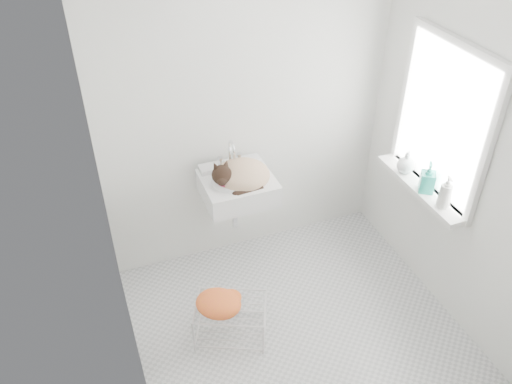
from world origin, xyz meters
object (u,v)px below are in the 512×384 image
object	(u,v)px
bottle_b	(425,191)
wire_rack	(231,319)
sink	(238,178)
bottle_a	(442,206)
cat	(240,175)
bottle_c	(404,172)

from	to	relation	value
bottle_b	wire_rack	bearing A→B (deg)	-179.04
wire_rack	bottle_b	world-z (taller)	bottle_b
sink	bottle_a	distance (m)	1.42
sink	cat	size ratio (longest dim) A/B	1.13
bottle_a	bottle_c	world-z (taller)	bottle_a
cat	bottle_b	distance (m)	1.30
sink	bottle_c	xyz separation A→B (m)	(1.17, -0.35, 0.00)
bottle_b	bottle_c	distance (m)	0.25
bottle_a	bottle_c	size ratio (longest dim) A/B	1.20
sink	cat	bearing A→B (deg)	-52.20
bottle_a	bottle_b	xyz separation A→B (m)	(0.00, 0.19, 0.00)
cat	bottle_b	bearing A→B (deg)	-16.68
cat	bottle_a	xyz separation A→B (m)	(1.16, -0.78, -0.04)
wire_rack	bottle_a	xyz separation A→B (m)	(1.45, -0.17, 0.70)
sink	bottle_a	world-z (taller)	sink
bottle_b	bottle_c	xyz separation A→B (m)	(0.00, 0.25, 0.00)
bottle_a	wire_rack	bearing A→B (deg)	173.48
cat	wire_rack	size ratio (longest dim) A/B	0.97
bottle_a	bottle_b	bearing A→B (deg)	90.00
cat	bottle_b	world-z (taller)	cat
cat	wire_rack	xyz separation A→B (m)	(-0.30, -0.61, -0.74)
cat	wire_rack	distance (m)	1.01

